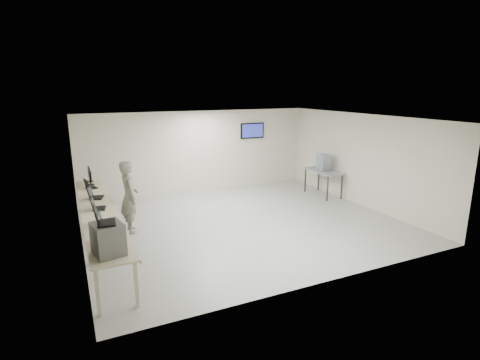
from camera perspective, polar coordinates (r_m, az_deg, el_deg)
name	(u,v)px	position (r m, az deg, el deg)	size (l,w,h in m)	color
room	(243,171)	(9.81, 0.53, 1.32)	(8.01, 7.01, 2.81)	#B1B2A1
workbench	(99,212)	(9.01, -20.63, -4.59)	(0.76, 6.00, 0.90)	beige
equipment_box	(108,239)	(6.49, -19.47, -8.46)	(0.45, 0.51, 0.53)	slate
laptop_on_box	(102,219)	(6.36, -20.24, -5.66)	(0.34, 0.40, 0.30)	black
laptop_0	(106,237)	(7.11, -19.80, -8.15)	(0.36, 0.41, 0.29)	black
laptop_1	(103,221)	(7.93, -20.12, -5.92)	(0.40, 0.42, 0.28)	black
laptop_2	(97,206)	(8.97, -21.02, -3.74)	(0.35, 0.40, 0.28)	black
laptop_3	(94,195)	(9.85, -21.37, -2.19)	(0.42, 0.46, 0.31)	black
laptop_4	(89,186)	(10.90, -21.97, -0.83)	(0.35, 0.38, 0.26)	black
monitor_near	(90,176)	(11.22, -21.88, 0.58)	(0.19, 0.43, 0.43)	black
monitor_far	(89,173)	(11.59, -22.00, 0.96)	(0.19, 0.43, 0.42)	black
soldier	(129,197)	(9.70, -16.51, -2.47)	(0.66, 0.44, 1.82)	#5B5F54
side_table	(323,173)	(12.83, 12.59, 1.12)	(0.67, 1.43, 0.86)	gray
storage_bins	(323,162)	(12.74, 12.60, 2.63)	(0.35, 0.38, 0.55)	#8593A0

